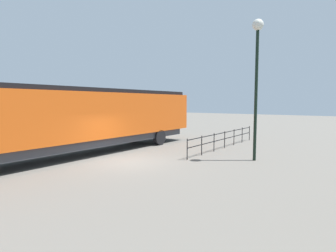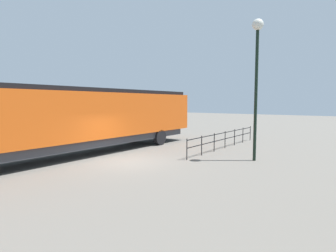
% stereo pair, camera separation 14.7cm
% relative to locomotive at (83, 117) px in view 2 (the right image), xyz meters
% --- Properties ---
extents(ground_plane, '(120.00, 120.00, 0.00)m').
position_rel_locomotive_xyz_m(ground_plane, '(3.51, 0.08, -2.20)').
color(ground_plane, '#666059').
extents(locomotive, '(3.01, 18.94, 3.88)m').
position_rel_locomotive_xyz_m(locomotive, '(0.00, 0.00, 0.00)').
color(locomotive, '#D15114').
rests_on(locomotive, ground_plane).
extents(lamp_post, '(0.57, 0.57, 7.28)m').
position_rel_locomotive_xyz_m(lamp_post, '(8.67, 4.25, 3.07)').
color(lamp_post, black).
rests_on(lamp_post, ground_plane).
extents(platform_fence, '(0.05, 9.53, 1.15)m').
position_rel_locomotive_xyz_m(platform_fence, '(5.73, 7.01, -1.46)').
color(platform_fence, black).
rests_on(platform_fence, ground_plane).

